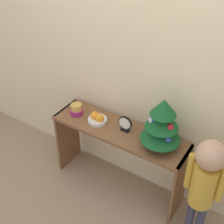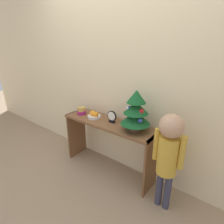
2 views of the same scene
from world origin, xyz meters
The scene contains 8 objects.
ground_plane centered at (0.00, 0.00, 0.00)m, with size 12.00×12.00×0.00m, color #997F60.
back_wall centered at (0.00, 0.39, 1.25)m, with size 7.00×0.05×2.50m, color beige.
console_table centered at (0.00, 0.17, 0.53)m, with size 1.21×0.35×0.68m.
mini_tree centered at (0.38, 0.17, 0.90)m, with size 0.32×0.32×0.44m.
fruit_bowl centered at (-0.22, 0.16, 0.71)m, with size 0.17×0.17×0.09m.
singing_bowl centered at (-0.44, 0.16, 0.73)m, with size 0.12×0.12×0.10m.
desk_clock centered at (0.05, 0.19, 0.75)m, with size 0.12×0.04×0.14m.
child_figure centered at (0.79, 0.05, 0.66)m, with size 0.29×0.22×1.00m.
Camera 1 is at (1.06, -1.58, 2.35)m, focal length 50.00 mm.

